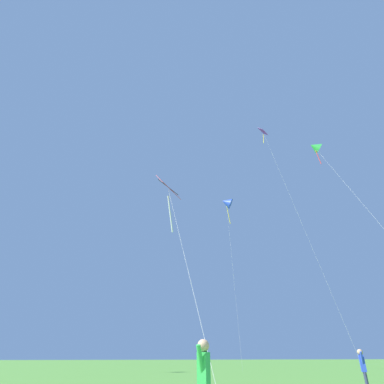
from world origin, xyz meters
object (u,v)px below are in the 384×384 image
kite_red_high (169,196)px  person_in_red_shirt (204,379)px  kite_purple_streamer (266,141)px  person_with_spool (363,367)px  kite_green_small (315,147)px  kite_blue_delta (227,203)px

kite_red_high → person_in_red_shirt: kite_red_high is taller
kite_purple_streamer → person_with_spool: (-7.57, -17.21, -26.07)m
person_with_spool → person_in_red_shirt: bearing=-145.9°
kite_green_small → person_in_red_shirt: kite_green_small is taller
kite_red_high → kite_blue_delta: size_ratio=0.48×
person_in_red_shirt → kite_red_high: bearing=83.8°
person_in_red_shirt → person_with_spool: bearing=34.1°
kite_green_small → kite_red_high: (-18.89, -8.44, -13.28)m
kite_purple_streamer → person_in_red_shirt: (-16.54, -23.27, -26.07)m
kite_purple_streamer → person_in_red_shirt: bearing=-125.4°
kite_green_small → kite_red_high: bearing=-155.9°
kite_purple_streamer → kite_red_high: (-15.45, -13.18, -16.99)m
person_in_red_shirt → person_with_spool: size_ratio=1.01×
kite_red_high → person_with_spool: (7.88, -4.03, -9.09)m
kite_green_small → person_with_spool: size_ratio=14.20×
kite_green_small → person_in_red_shirt: bearing=-137.2°
kite_red_high → kite_blue_delta: (13.79, 24.38, 12.80)m
person_with_spool → kite_green_small: bearing=48.6°
kite_red_high → kite_green_small: bearing=24.1°
kite_red_high → person_with_spool: 12.68m
kite_purple_streamer → kite_blue_delta: (-1.65, 11.20, -4.19)m
kite_purple_streamer → kite_blue_delta: kite_purple_streamer is taller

